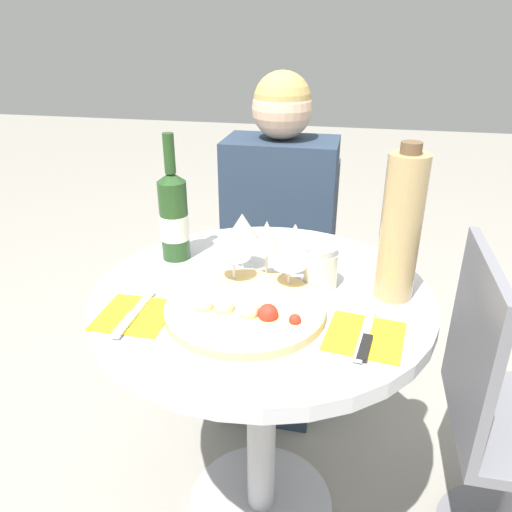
% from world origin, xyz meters
% --- Properties ---
extents(ground_plane, '(12.00, 12.00, 0.00)m').
position_xyz_m(ground_plane, '(0.00, 0.00, 0.00)').
color(ground_plane, gray).
rests_on(ground_plane, ground).
extents(dining_table, '(0.80, 0.80, 0.74)m').
position_xyz_m(dining_table, '(0.00, 0.00, 0.58)').
color(dining_table, '#B2B2B7').
rests_on(dining_table, ground_plane).
extents(chair_behind_diner, '(0.40, 0.40, 0.85)m').
position_xyz_m(chair_behind_diner, '(-0.07, 0.74, 0.41)').
color(chair_behind_diner, slate).
rests_on(chair_behind_diner, ground_plane).
extents(seated_diner, '(0.39, 0.48, 1.17)m').
position_xyz_m(seated_diner, '(-0.07, 0.60, 0.53)').
color(seated_diner, '#28384C').
rests_on(seated_diner, ground_plane).
extents(chair_empty_side, '(0.40, 0.40, 0.85)m').
position_xyz_m(chair_empty_side, '(0.61, 0.03, 0.41)').
color(chair_empty_side, slate).
rests_on(chair_empty_side, ground_plane).
extents(pizza_large, '(0.35, 0.35, 0.05)m').
position_xyz_m(pizza_large, '(-0.02, -0.11, 0.75)').
color(pizza_large, '#E5C17F').
rests_on(pizza_large, dining_table).
extents(wine_bottle, '(0.08, 0.08, 0.33)m').
position_xyz_m(wine_bottle, '(-0.26, 0.13, 0.86)').
color(wine_bottle, '#23471E').
rests_on(wine_bottle, dining_table).
extents(tall_carafe, '(0.09, 0.09, 0.35)m').
position_xyz_m(tall_carafe, '(0.30, 0.04, 0.91)').
color(tall_carafe, tan).
rests_on(tall_carafe, dining_table).
extents(sugar_shaker, '(0.08, 0.08, 0.10)m').
position_xyz_m(sugar_shaker, '(0.13, 0.05, 0.79)').
color(sugar_shaker, silver).
rests_on(sugar_shaker, dining_table).
extents(wine_glass_center, '(0.06, 0.06, 0.15)m').
position_xyz_m(wine_glass_center, '(-0.00, 0.05, 0.85)').
color(wine_glass_center, silver).
rests_on(wine_glass_center, dining_table).
extents(wine_glass_front_left, '(0.08, 0.08, 0.14)m').
position_xyz_m(wine_glass_front_left, '(-0.07, 0.01, 0.84)').
color(wine_glass_front_left, silver).
rests_on(wine_glass_front_left, dining_table).
extents(wine_glass_front_right, '(0.08, 0.08, 0.15)m').
position_xyz_m(wine_glass_front_right, '(0.06, 0.01, 0.84)').
color(wine_glass_front_right, silver).
rests_on(wine_glass_front_right, dining_table).
extents(wine_glass_back_left, '(0.08, 0.08, 0.15)m').
position_xyz_m(wine_glass_back_left, '(-0.07, 0.10, 0.85)').
color(wine_glass_back_left, silver).
rests_on(wine_glass_back_left, dining_table).
extents(wine_glass_back_right, '(0.07, 0.07, 0.13)m').
position_xyz_m(wine_glass_back_right, '(0.06, 0.10, 0.83)').
color(wine_glass_back_right, silver).
rests_on(wine_glass_back_right, dining_table).
extents(place_setting_left, '(0.15, 0.19, 0.01)m').
position_xyz_m(place_setting_left, '(-0.25, -0.17, 0.74)').
color(place_setting_left, yellow).
rests_on(place_setting_left, dining_table).
extents(place_setting_right, '(0.17, 0.19, 0.01)m').
position_xyz_m(place_setting_right, '(0.24, -0.15, 0.74)').
color(place_setting_right, yellow).
rests_on(place_setting_right, dining_table).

